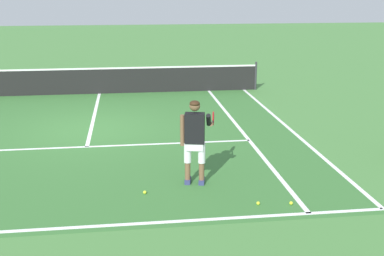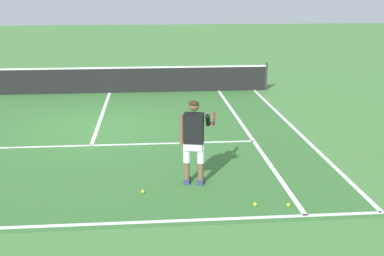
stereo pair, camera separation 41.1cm
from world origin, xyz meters
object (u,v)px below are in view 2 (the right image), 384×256
(tennis_ball_mid_court, at_px, (255,204))
(tennis_ball_by_baseline, at_px, (288,205))
(tennis_player, at_px, (194,136))
(tennis_ball_near_feet, at_px, (143,191))

(tennis_ball_mid_court, bearing_deg, tennis_ball_by_baseline, -6.94)
(tennis_player, distance_m, tennis_ball_mid_court, 1.81)
(tennis_ball_by_baseline, relative_size, tennis_ball_mid_court, 1.00)
(tennis_player, distance_m, tennis_ball_by_baseline, 2.24)
(tennis_ball_mid_court, bearing_deg, tennis_player, 130.05)
(tennis_ball_by_baseline, distance_m, tennis_ball_mid_court, 0.60)
(tennis_player, xyz_separation_m, tennis_ball_near_feet, (-1.03, -0.41, -0.96))
(tennis_player, height_order, tennis_ball_near_feet, tennis_player)
(tennis_ball_by_baseline, height_order, tennis_ball_mid_court, same)
(tennis_player, relative_size, tennis_ball_near_feet, 25.95)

